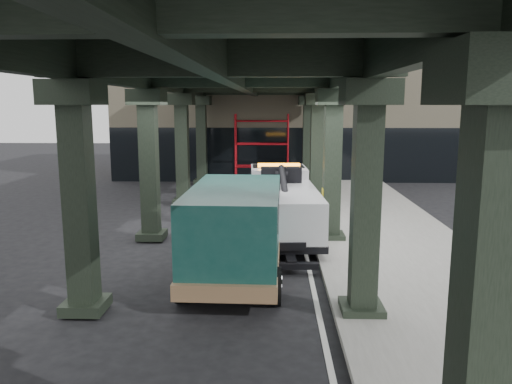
# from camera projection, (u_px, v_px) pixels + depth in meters

# --- Properties ---
(ground) EXTENTS (90.00, 90.00, 0.00)m
(ground) POSITION_uv_depth(u_px,v_px,m) (250.00, 259.00, 14.76)
(ground) COLOR black
(ground) RESTS_ON ground
(sidewalk) EXTENTS (5.00, 40.00, 0.15)m
(sidewalk) POSITION_uv_depth(u_px,v_px,m) (388.00, 240.00, 16.56)
(sidewalk) COLOR gray
(sidewalk) RESTS_ON ground
(lane_stripe) EXTENTS (0.12, 38.00, 0.01)m
(lane_stripe) POSITION_uv_depth(u_px,v_px,m) (303.00, 241.00, 16.67)
(lane_stripe) COLOR silver
(lane_stripe) RESTS_ON ground
(viaduct) EXTENTS (7.40, 32.00, 6.40)m
(viaduct) POSITION_uv_depth(u_px,v_px,m) (240.00, 74.00, 15.80)
(viaduct) COLOR black
(viaduct) RESTS_ON ground
(building) EXTENTS (22.00, 10.00, 8.00)m
(building) POSITION_uv_depth(u_px,v_px,m) (293.00, 113.00, 33.69)
(building) COLOR #C6B793
(building) RESTS_ON ground
(scaffolding) EXTENTS (3.08, 0.88, 4.00)m
(scaffolding) POSITION_uv_depth(u_px,v_px,m) (262.00, 147.00, 28.81)
(scaffolding) COLOR red
(scaffolding) RESTS_ON ground
(tow_truck) EXTENTS (2.53, 7.57, 2.45)m
(tow_truck) POSITION_uv_depth(u_px,v_px,m) (281.00, 201.00, 17.43)
(tow_truck) COLOR black
(tow_truck) RESTS_ON ground
(towed_van) EXTENTS (2.55, 6.09, 2.45)m
(towed_van) POSITION_uv_depth(u_px,v_px,m) (237.00, 228.00, 13.12)
(towed_van) COLOR #113D37
(towed_van) RESTS_ON ground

